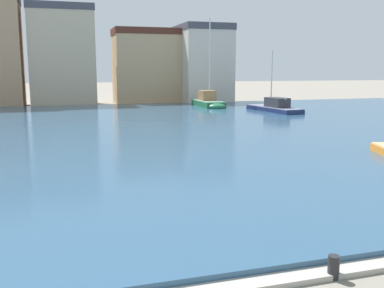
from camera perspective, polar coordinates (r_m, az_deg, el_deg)
The scene contains 7 objects.
harbor_water at distance 30.28m, azimuth -13.52°, elevation 1.49°, with size 84.65×44.52×0.26m, color #2D5170.
sailboat_navy at distance 43.98m, azimuth 10.19°, elevation 4.58°, with size 2.71×8.32×6.05m.
sailboat_green at distance 48.50m, azimuth 2.26°, elevation 5.35°, with size 2.19×6.12×9.71m.
mooring_bollard at distance 9.86m, azimuth 17.84°, elevation -14.93°, with size 0.24×0.24×0.50m, color #232326.
townhouse_wide_warehouse at distance 55.75m, azimuth -16.46°, elevation 10.89°, with size 7.57×6.09×11.72m.
townhouse_tall_gabled at distance 57.10m, azimuth -5.75°, elevation 9.97°, with size 8.58×5.11×9.30m.
townhouse_corner_house at distance 57.62m, azimuth 1.35°, elevation 10.27°, with size 6.15×7.80×9.82m.
Camera 1 is at (-1.81, 0.19, 4.27)m, focal length 41.23 mm.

